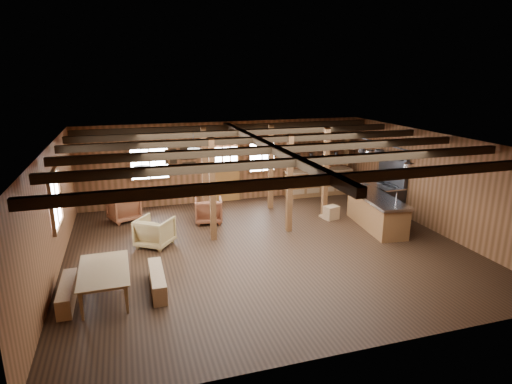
% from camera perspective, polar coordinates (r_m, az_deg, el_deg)
% --- Properties ---
extents(room, '(10.04, 9.04, 2.84)m').
position_cam_1_polar(room, '(10.78, 1.49, -0.58)').
color(room, black).
rests_on(room, ground).
extents(ceiling_joists, '(9.80, 8.82, 0.18)m').
position_cam_1_polar(ceiling_joists, '(10.66, 1.23, 6.30)').
color(ceiling_joists, black).
rests_on(ceiling_joists, ceiling).
extents(timber_posts, '(3.95, 2.35, 2.80)m').
position_cam_1_polar(timber_posts, '(12.85, 0.73, 2.10)').
color(timber_posts, '#482814').
rests_on(timber_posts, floor).
extents(back_door, '(1.02, 0.08, 2.15)m').
position_cam_1_polar(back_door, '(15.05, -3.93, 2.07)').
color(back_door, brown).
rests_on(back_door, floor).
extents(window_back_left, '(1.32, 0.06, 1.32)m').
position_cam_1_polar(window_back_left, '(14.55, -14.02, 4.06)').
color(window_back_left, white).
rests_on(window_back_left, wall_back).
extents(window_back_right, '(1.02, 0.06, 1.32)m').
position_cam_1_polar(window_back_right, '(15.25, 0.79, 5.05)').
color(window_back_right, white).
rests_on(window_back_right, wall_back).
extents(window_left, '(0.14, 1.24, 1.32)m').
position_cam_1_polar(window_left, '(10.81, -25.24, -0.97)').
color(window_left, white).
rests_on(window_left, wall_back).
extents(notice_boards, '(1.08, 0.03, 0.90)m').
position_cam_1_polar(notice_boards, '(14.64, -9.72, 4.53)').
color(notice_boards, silver).
rests_on(notice_boards, wall_back).
extents(back_counter, '(2.55, 0.60, 2.45)m').
position_cam_1_polar(back_counter, '(15.99, 8.24, 1.72)').
color(back_counter, brown).
rests_on(back_counter, floor).
extents(pendant_lamps, '(1.86, 2.36, 0.66)m').
position_cam_1_polar(pendant_lamps, '(11.07, -11.31, 4.09)').
color(pendant_lamps, '#2D2D30').
rests_on(pendant_lamps, ceiling).
extents(pot_rack, '(0.28, 3.00, 0.46)m').
position_cam_1_polar(pot_rack, '(12.21, 16.34, 4.92)').
color(pot_rack, '#2D2D30').
rests_on(pot_rack, ceiling).
extents(kitchen_island, '(1.15, 2.58, 1.20)m').
position_cam_1_polar(kitchen_island, '(13.01, 15.77, -2.54)').
color(kitchen_island, brown).
rests_on(kitchen_island, floor).
extents(step_stool, '(0.54, 0.45, 0.42)m').
position_cam_1_polar(step_stool, '(13.49, 10.00, -2.73)').
color(step_stool, brown).
rests_on(step_stool, floor).
extents(commercial_range, '(0.80, 1.55, 1.91)m').
position_cam_1_polar(commercial_range, '(14.59, 16.67, -0.06)').
color(commercial_range, '#2D2D30').
rests_on(commercial_range, floor).
extents(dining_table, '(1.00, 1.75, 0.61)m').
position_cam_1_polar(dining_table, '(9.35, -19.28, -11.36)').
color(dining_table, brown).
rests_on(dining_table, floor).
extents(bench_wall, '(0.27, 1.45, 0.40)m').
position_cam_1_polar(bench_wall, '(9.48, -23.84, -12.21)').
color(bench_wall, brown).
rests_on(bench_wall, floor).
extents(bench_aisle, '(0.28, 1.49, 0.41)m').
position_cam_1_polar(bench_aisle, '(9.39, -13.01, -11.43)').
color(bench_aisle, brown).
rests_on(bench_aisle, floor).
extents(armchair_a, '(1.08, 1.09, 0.77)m').
position_cam_1_polar(armchair_a, '(13.73, -17.24, -2.12)').
color(armchair_a, brown).
rests_on(armchair_a, floor).
extents(armchair_b, '(0.92, 0.94, 0.75)m').
position_cam_1_polar(armchair_b, '(13.05, -6.36, -2.46)').
color(armchair_b, brown).
rests_on(armchair_b, floor).
extents(armchair_c, '(1.17, 1.17, 0.77)m').
position_cam_1_polar(armchair_c, '(11.54, -13.33, -5.20)').
color(armchair_c, olive).
rests_on(armchair_c, floor).
extents(counter_pot, '(0.32, 0.32, 0.19)m').
position_cam_1_polar(counter_pot, '(13.68, 13.75, 0.92)').
color(counter_pot, silver).
rests_on(counter_pot, kitchen_island).
extents(bowl, '(0.31, 0.31, 0.07)m').
position_cam_1_polar(bowl, '(13.16, 13.70, 0.07)').
color(bowl, silver).
rests_on(bowl, kitchen_island).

